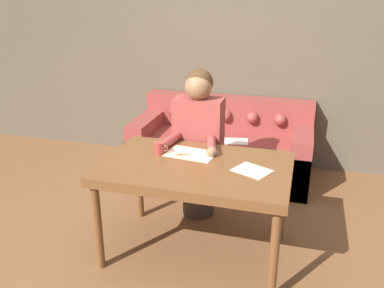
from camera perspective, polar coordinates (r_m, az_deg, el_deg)
name	(u,v)px	position (r m, az deg, el deg)	size (l,w,h in m)	color
ground_plane	(173,255)	(3.23, -2.62, -15.29)	(16.00, 16.00, 0.00)	brown
wall_back	(229,48)	(4.60, 5.24, 13.24)	(8.00, 0.06, 2.60)	brown
dining_table	(196,174)	(2.94, 0.54, -4.16)	(1.35, 0.87, 0.74)	brown
couch	(222,148)	(4.43, 4.24, -0.54)	(1.86, 0.87, 0.79)	brown
person	(198,143)	(3.46, 0.89, 0.12)	(0.48, 0.57, 1.31)	#33281E
pattern_paper_main	(191,154)	(3.08, -0.16, -1.37)	(0.39, 0.28, 0.00)	beige
pattern_paper_offcut	(252,170)	(2.83, 8.43, -3.69)	(0.30, 0.28, 0.00)	beige
scissors	(185,155)	(3.06, -0.93, -1.54)	(0.22, 0.11, 0.01)	silver
mug	(159,148)	(3.08, -4.62, -0.60)	(0.11, 0.08, 0.09)	#9E3833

